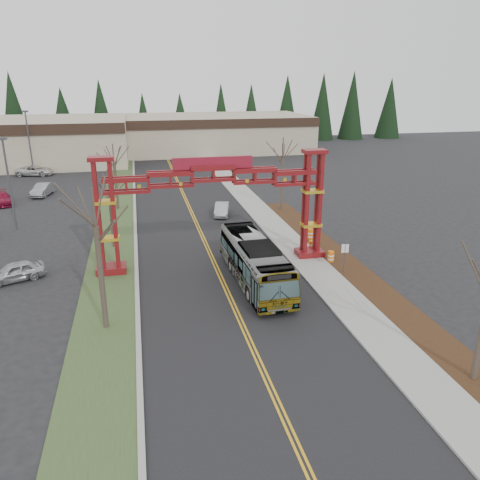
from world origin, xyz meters
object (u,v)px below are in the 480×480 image
object	(u,v)px
bare_tree_median_far	(114,163)
bare_tree_right_far	(283,157)
bare_tree_median_near	(96,227)
barrel_mid	(311,246)
parked_car_mid_a	(1,199)
street_sign	(345,253)
bare_tree_median_mid	(109,192)
gateway_arch	(213,191)
light_pole_near	(8,177)
retail_building_east	(213,133)
light_pole_far	(29,138)
barrel_north	(310,235)
transit_bus	(255,262)
parked_car_near_a	(14,272)
parked_car_far_b	(35,171)
silver_sedan	(222,209)
parked_car_far_a	(43,190)
barrel_south	(331,257)

from	to	relation	value
bare_tree_median_far	bare_tree_right_far	xyz separation A→B (m)	(18.00, -4.47, 0.76)
bare_tree_median_near	barrel_mid	size ratio (longest dim) A/B	9.22
parked_car_mid_a	bare_tree_median_near	bearing A→B (deg)	-85.13
street_sign	bare_tree_right_far	bearing A→B (deg)	87.63
bare_tree_median_mid	barrel_mid	bearing A→B (deg)	-15.74
bare_tree_median_mid	gateway_arch	bearing A→B (deg)	-36.32
light_pole_near	barrel_mid	bearing A→B (deg)	-24.95
bare_tree_median_far	bare_tree_right_far	distance (m)	18.56
parked_car_mid_a	street_sign	xyz separation A→B (m)	(30.68, -28.03, 1.02)
retail_building_east	bare_tree_median_near	bearing A→B (deg)	-104.33
light_pole_far	street_sign	distance (m)	55.57
parked_car_mid_a	barrel_north	bearing A→B (deg)	-50.49
transit_bus	bare_tree_median_far	size ratio (longest dim) A/B	1.56
parked_car_near_a	bare_tree_right_far	world-z (taller)	bare_tree_right_far
parked_car_far_b	street_sign	size ratio (longest dim) A/B	2.26
parked_car_mid_a	street_sign	size ratio (longest dim) A/B	2.02
light_pole_far	bare_tree_median_far	bearing A→B (deg)	-60.65
bare_tree_median_mid	silver_sedan	bearing A→B (deg)	35.76
gateway_arch	bare_tree_median_far	world-z (taller)	gateway_arch
parked_car_mid_a	bare_tree_median_far	world-z (taller)	bare_tree_median_far
light_pole_near	silver_sedan	bearing A→B (deg)	1.33
parked_car_far_a	parked_car_far_b	world-z (taller)	parked_car_far_a
retail_building_east	silver_sedan	size ratio (longest dim) A/B	9.26
barrel_south	parked_car_far_a	bearing A→B (deg)	132.26
bare_tree_median_mid	light_pole_far	size ratio (longest dim) A/B	0.72
parked_car_near_a	street_sign	world-z (taller)	street_sign
retail_building_east	parked_car_far_a	world-z (taller)	retail_building_east
bare_tree_right_far	barrel_south	world-z (taller)	bare_tree_right_far
barrel_mid	bare_tree_median_far	bearing A→B (deg)	133.30
bare_tree_median_near	bare_tree_median_far	xyz separation A→B (m)	(0.00, 27.36, -1.05)
parked_car_far_b	bare_tree_median_mid	bearing A→B (deg)	-150.85
parked_car_mid_a	bare_tree_median_near	world-z (taller)	bare_tree_median_near
parked_car_mid_a	bare_tree_median_mid	size ratio (longest dim) A/B	0.70
bare_tree_median_mid	bare_tree_right_far	size ratio (longest dim) A/B	0.85
silver_sedan	bare_tree_right_far	size ratio (longest dim) A/B	0.51
bare_tree_right_far	barrel_south	size ratio (longest dim) A/B	8.33
retail_building_east	street_sign	xyz separation A→B (m)	(-0.76, -65.98, -1.79)
light_pole_near	barrel_north	world-z (taller)	light_pole_near
silver_sedan	bare_tree_median_near	distance (m)	25.63
light_pole_near	barrel_south	world-z (taller)	light_pole_near
retail_building_east	parked_car_far_a	bearing A→B (deg)	-128.60
light_pole_far	transit_bus	bearing A→B (deg)	-63.13
parked_car_mid_a	street_sign	distance (m)	41.57
parked_car_far_a	street_sign	bearing A→B (deg)	-37.03
bare_tree_median_near	bare_tree_median_mid	xyz separation A→B (m)	(0.00, 14.41, -1.35)
silver_sedan	parked_car_near_a	distance (m)	22.70
bare_tree_median_far	barrel_south	size ratio (longest dim) A/B	7.58
retail_building_east	bare_tree_right_far	distance (m)	47.66
retail_building_east	barrel_mid	bearing A→B (deg)	-91.30
bare_tree_right_far	light_pole_far	distance (m)	41.89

